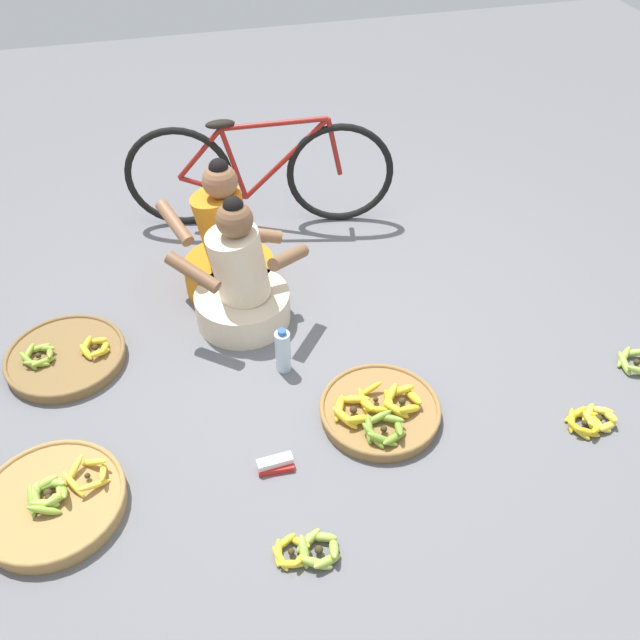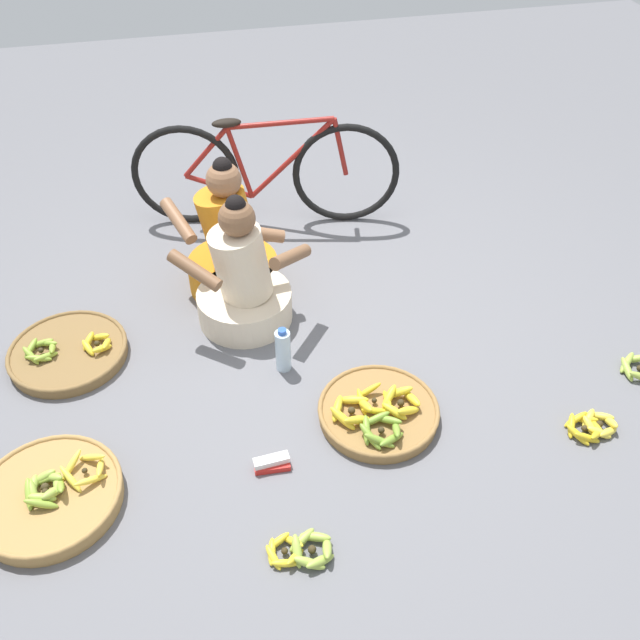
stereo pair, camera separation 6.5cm
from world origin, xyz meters
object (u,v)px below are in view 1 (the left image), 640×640
loose_bananas_mid_right (308,551)px  water_bottle (283,351)px  packet_carton_stack (275,465)px  loose_bananas_front_center (637,362)px  loose_bananas_back_right (592,421)px  bicycle_leaning (259,174)px  vendor_woman_behind (227,249)px  banana_basket_near_vendor (53,501)px  banana_basket_back_left (380,411)px  banana_basket_mid_left (66,356)px  vendor_woman_front (241,284)px

loose_bananas_mid_right → water_bottle: water_bottle is taller
packet_carton_stack → loose_bananas_front_center: bearing=5.0°
loose_bananas_back_right → packet_carton_stack: bearing=175.3°
bicycle_leaning → loose_bananas_front_center: size_ratio=7.32×
bicycle_leaning → vendor_woman_behind: bearing=-115.9°
bicycle_leaning → banana_basket_near_vendor: bearing=-123.0°
loose_bananas_mid_right → banana_basket_back_left: bearing=50.8°
water_bottle → banana_basket_mid_left: bearing=163.2°
banana_basket_near_vendor → water_bottle: size_ratio=2.35×
packet_carton_stack → bicycle_leaning: bearing=80.8°
banana_basket_mid_left → loose_bananas_front_center: bearing=-15.0°
vendor_woman_front → packet_carton_stack: (-0.03, -1.04, -0.22)m
banana_basket_back_left → water_bottle: size_ratio=2.21×
loose_bananas_mid_right → loose_bananas_back_right: bearing=12.3°
banana_basket_mid_left → loose_bananas_mid_right: size_ratio=2.14×
banana_basket_near_vendor → banana_basket_mid_left: 0.90m
bicycle_leaning → packet_carton_stack: (-0.32, -1.99, -0.33)m
loose_bananas_back_right → packet_carton_stack: loose_bananas_back_right is taller
banana_basket_near_vendor → water_bottle: water_bottle is taller
banana_basket_back_left → banana_basket_mid_left: (-1.46, 0.76, -0.00)m
banana_basket_mid_left → loose_bananas_back_right: size_ratio=2.24×
vendor_woman_behind → loose_bananas_mid_right: 1.81m
vendor_woman_front → banana_basket_back_left: vendor_woman_front is taller
vendor_woman_behind → water_bottle: (0.16, -0.74, -0.14)m
loose_bananas_front_center → loose_bananas_mid_right: bearing=-162.1°
vendor_woman_behind → bicycle_leaning: bearing=64.1°
banana_basket_near_vendor → packet_carton_stack: 0.95m
bicycle_leaning → banana_basket_mid_left: bicycle_leaning is taller
banana_basket_back_left → water_bottle: 0.58m
vendor_woman_front → banana_basket_mid_left: (-0.95, -0.10, -0.21)m
bicycle_leaning → banana_basket_near_vendor: size_ratio=2.70×
vendor_woman_behind → vendor_woman_front: bearing=-85.2°
water_bottle → packet_carton_stack: water_bottle is taller
vendor_woman_behind → water_bottle: vendor_woman_behind is taller
vendor_woman_front → loose_bananas_back_right: vendor_woman_front is taller
vendor_woman_front → loose_bananas_back_right: (1.47, -1.16, -0.22)m
bicycle_leaning → water_bottle: size_ratio=6.34×
packet_carton_stack → loose_bananas_back_right: bearing=-4.7°
water_bottle → loose_bananas_back_right: bearing=-28.8°
banana_basket_near_vendor → loose_bananas_mid_right: 1.10m
vendor_woman_front → bicycle_leaning: size_ratio=0.47×
banana_basket_back_left → banana_basket_near_vendor: bearing=-174.7°
vendor_woman_front → water_bottle: (0.13, -0.43, -0.13)m
water_bottle → banana_basket_back_left: bearing=-49.0°
loose_bananas_front_center → bicycle_leaning: bearing=131.6°
banana_basket_mid_left → loose_bananas_front_center: (2.86, -0.77, -0.01)m
vendor_woman_front → banana_basket_near_vendor: bearing=-134.5°
banana_basket_mid_left → water_bottle: (1.09, -0.33, 0.09)m
bicycle_leaning → loose_bananas_front_center: 2.46m
banana_basket_near_vendor → vendor_woman_behind: bearing=53.8°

